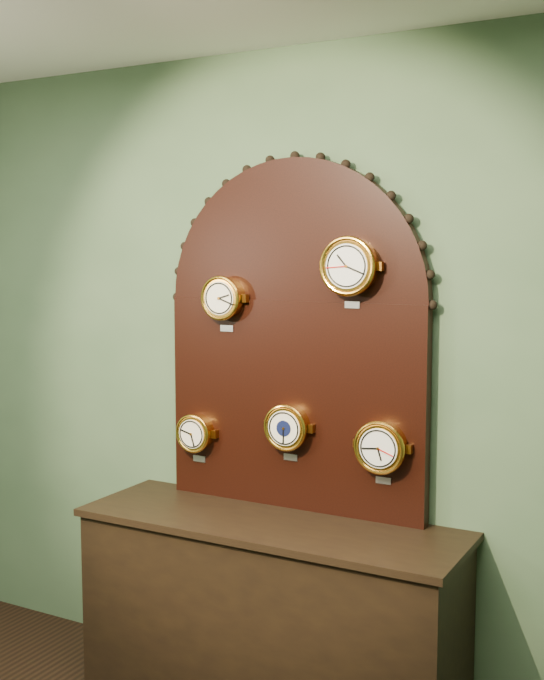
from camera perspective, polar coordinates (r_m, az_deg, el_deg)
The scene contains 8 objects.
wall_back at distance 3.69m, azimuth 1.86°, elevation -2.42°, with size 4.00×4.00×0.00m, color #476243.
shop_counter at distance 3.74m, azimuth -0.15°, elevation -18.31°, with size 1.60×0.50×0.80m, color black.
display_board at distance 3.62m, azimuth 1.51°, elevation 1.02°, with size 1.26×0.06×1.53m.
roman_clock at distance 3.71m, azimuth -3.32°, elevation 2.84°, with size 0.20×0.08×0.25m.
arabic_clock at distance 3.42m, azimuth 5.23°, elevation 4.97°, with size 0.24×0.08×0.29m.
hygrometer at distance 3.87m, azimuth -5.17°, elevation -6.24°, with size 0.18×0.08×0.23m.
barometer at distance 3.62m, azimuth 1.04°, elevation -5.87°, with size 0.20×0.08×0.25m.
tide_clock at distance 3.46m, azimuth 7.34°, elevation -7.14°, with size 0.22×0.08×0.27m.
Camera 1 is at (1.64, -0.76, 1.94)m, focal length 44.78 mm.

